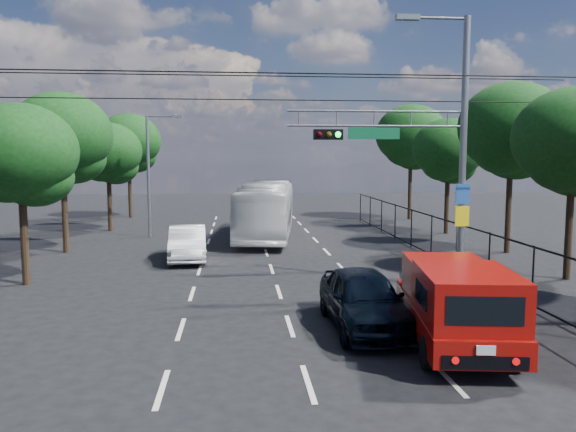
{
  "coord_description": "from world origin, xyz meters",
  "views": [
    {
      "loc": [
        -1.46,
        -11.14,
        4.7
      ],
      "look_at": [
        0.2,
        6.7,
        2.8
      ],
      "focal_mm": 35.0,
      "sensor_mm": 36.0,
      "label": 1
    }
  ],
  "objects": [
    {
      "name": "tree_left_b",
      "position": [
        -9.18,
        10.02,
        4.58
      ],
      "size": [
        4.08,
        4.08,
        6.63
      ],
      "color": "black",
      "rests_on": "ground"
    },
    {
      "name": "white_van",
      "position": [
        -3.69,
        14.54,
        0.77
      ],
      "size": [
        1.96,
        4.77,
        1.54
      ],
      "primitive_type": "imported",
      "rotation": [
        0.0,
        0.0,
        0.07
      ],
      "color": "silver",
      "rests_on": "ground"
    },
    {
      "name": "navy_hatchback",
      "position": [
        2.0,
        3.65,
        0.82
      ],
      "size": [
        2.02,
        4.82,
        1.63
      ],
      "primitive_type": "imported",
      "rotation": [
        0.0,
        0.0,
        0.02
      ],
      "color": "black",
      "rests_on": "ground"
    },
    {
      "name": "utility_wires",
      "position": [
        0.0,
        8.83,
        7.23
      ],
      "size": [
        22.0,
        5.04,
        0.74
      ],
      "color": "black",
      "rests_on": "ground"
    },
    {
      "name": "tree_right_e",
      "position": [
        11.62,
        30.02,
        5.94
      ],
      "size": [
        5.28,
        5.28,
        8.58
      ],
      "color": "black",
      "rests_on": "ground"
    },
    {
      "name": "tree_right_c",
      "position": [
        11.82,
        15.02,
        5.73
      ],
      "size": [
        5.1,
        5.1,
        8.29
      ],
      "color": "black",
      "rests_on": "ground"
    },
    {
      "name": "fence_right",
      "position": [
        7.6,
        12.17,
        1.03
      ],
      "size": [
        0.06,
        34.03,
        2.0
      ],
      "color": "black",
      "rests_on": "ground"
    },
    {
      "name": "tree_right_b",
      "position": [
        11.22,
        9.02,
        5.06
      ],
      "size": [
        4.5,
        4.5,
        7.31
      ],
      "color": "black",
      "rests_on": "ground"
    },
    {
      "name": "white_bus",
      "position": [
        0.32,
        21.37,
        1.61
      ],
      "size": [
        4.15,
        11.82,
        3.22
      ],
      "primitive_type": "imported",
      "rotation": [
        0.0,
        0.0,
        -0.13
      ],
      "color": "silver",
      "rests_on": "ground"
    },
    {
      "name": "tree_right_d",
      "position": [
        11.42,
        22.02,
        4.85
      ],
      "size": [
        4.32,
        4.32,
        7.02
      ],
      "color": "black",
      "rests_on": "ground"
    },
    {
      "name": "signal_mast",
      "position": [
        5.28,
        7.99,
        5.24
      ],
      "size": [
        6.43,
        0.39,
        9.5
      ],
      "color": "slate",
      "rests_on": "ground"
    },
    {
      "name": "ground",
      "position": [
        0.0,
        0.0,
        0.0
      ],
      "size": [
        120.0,
        120.0,
        0.0
      ],
      "primitive_type": "plane",
      "color": "black",
      "rests_on": "ground"
    },
    {
      "name": "streetlight_left",
      "position": [
        -6.33,
        22.0,
        3.94
      ],
      "size": [
        2.09,
        0.22,
        7.08
      ],
      "color": "slate",
      "rests_on": "ground"
    },
    {
      "name": "tree_left_d",
      "position": [
        -9.38,
        25.02,
        4.72
      ],
      "size": [
        4.2,
        4.2,
        6.83
      ],
      "color": "black",
      "rests_on": "ground"
    },
    {
      "name": "tree_left_c",
      "position": [
        -9.78,
        17.02,
        5.4
      ],
      "size": [
        4.8,
        4.8,
        7.8
      ],
      "color": "black",
      "rests_on": "ground"
    },
    {
      "name": "lane_markings",
      "position": [
        -0.0,
        14.0,
        0.01
      ],
      "size": [
        6.12,
        38.0,
        0.01
      ],
      "color": "beige",
      "rests_on": "ground"
    },
    {
      "name": "red_pickup",
      "position": [
        3.91,
        2.0,
        1.14
      ],
      "size": [
        2.86,
        5.94,
        2.13
      ],
      "color": "black",
      "rests_on": "ground"
    },
    {
      "name": "tree_left_e",
      "position": [
        -9.58,
        33.02,
        5.53
      ],
      "size": [
        4.92,
        4.92,
        7.99
      ],
      "color": "black",
      "rests_on": "ground"
    }
  ]
}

